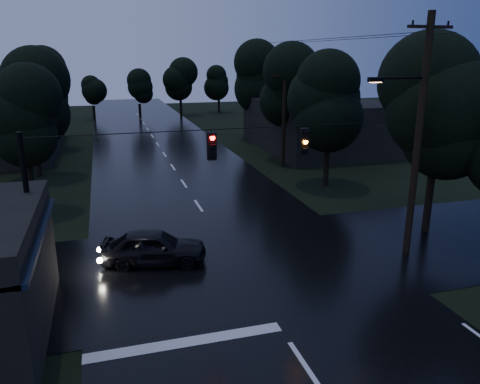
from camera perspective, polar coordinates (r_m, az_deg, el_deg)
main_road at (r=36.53m, az=-8.18°, el=2.98°), size 12.00×120.00×0.02m
cross_street at (r=19.75m, az=-0.43°, el=-8.66°), size 60.00×9.00×0.02m
building_far_right at (r=43.96m, az=9.43°, el=8.10°), size 10.00×14.00×4.40m
utility_pole_main at (r=20.58m, az=20.76°, el=6.65°), size 3.50×0.30×10.00m
utility_pole_far at (r=36.02m, az=5.38°, el=9.16°), size 2.00×0.30×7.50m
anchor_pole_left at (r=17.28m, az=-24.17°, el=-3.18°), size 0.18×0.18×6.00m
span_signals at (r=17.38m, az=2.22°, el=6.03°), size 15.00×0.37×1.12m
tree_corner_near at (r=23.64m, az=23.15°, el=9.34°), size 4.48×4.48×9.44m
tree_left_a at (r=27.71m, az=-25.01°, el=8.41°), size 3.92×3.92×8.26m
tree_left_b at (r=35.64m, az=-24.28°, el=10.56°), size 4.20×4.20×8.85m
tree_left_c at (r=45.60m, az=-23.51°, el=12.09°), size 4.48×4.48×9.44m
tree_right_a at (r=30.68m, az=10.89°, el=10.96°), size 4.20×4.20×8.85m
tree_right_b at (r=38.15m, az=6.21°, el=12.73°), size 4.48×4.48×9.44m
tree_right_c at (r=47.71m, az=2.23°, el=13.97°), size 4.76×4.76×10.03m
car at (r=19.77m, az=-10.45°, el=-6.62°), size 4.56×2.62×1.46m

